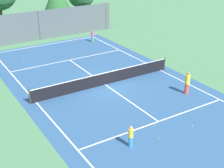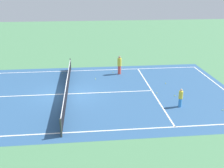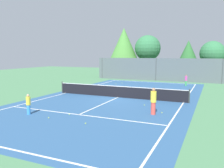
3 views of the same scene
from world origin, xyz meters
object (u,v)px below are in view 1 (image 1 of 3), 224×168
tennis_ball_7 (23,57)px  tennis_ball_3 (149,69)px  player_1 (131,136)px  tennis_ball_8 (185,89)px  tennis_ball_6 (192,126)px  player_0 (92,36)px  player_2 (187,83)px  tennis_ball_2 (24,61)px  tennis_ball_0 (154,126)px  tennis_ball_4 (158,138)px  tennis_ball_1 (154,86)px

tennis_ball_7 → tennis_ball_3: bearing=-46.9°
player_1 → tennis_ball_8: (7.57, 3.67, -0.62)m
player_1 → tennis_ball_6: size_ratio=19.39×
player_0 → player_2: 14.64m
tennis_ball_6 → tennis_ball_3: bearing=68.1°
tennis_ball_2 → player_1: bearing=-87.3°
player_0 → tennis_ball_0: 17.61m
tennis_ball_6 → player_2: bearing=50.6°
tennis_ball_3 → tennis_ball_0: bearing=-126.0°
tennis_ball_0 → tennis_ball_4: (-0.64, -1.17, 0.00)m
player_0 → tennis_ball_2: (-8.21, -2.04, -0.64)m
tennis_ball_1 → tennis_ball_2: bearing=122.7°
tennis_ball_0 → tennis_ball_8: 5.86m
player_2 → tennis_ball_6: bearing=-129.4°
tennis_ball_6 → tennis_ball_7: same height
player_1 → tennis_ball_6: bearing=-4.1°
tennis_ball_1 → tennis_ball_4: 6.99m
player_1 → tennis_ball_8: 8.43m
player_0 → tennis_ball_4: 18.92m
player_1 → tennis_ball_2: bearing=92.7°
player_0 → tennis_ball_6: bearing=-99.9°
player_0 → tennis_ball_6: (-3.17, -18.10, -0.64)m
tennis_ball_2 → tennis_ball_6: size_ratio=1.00×
tennis_ball_7 → tennis_ball_8: same height
player_0 → tennis_ball_7: player_0 is taller
tennis_ball_1 → tennis_ball_8: size_ratio=1.00×
tennis_ball_0 → tennis_ball_3: 9.10m
tennis_ball_2 → tennis_ball_7: 1.33m
tennis_ball_1 → tennis_ball_8: same height
tennis_ball_1 → tennis_ball_7: (-6.35, 11.66, 0.00)m
tennis_ball_2 → tennis_ball_8: (8.32, -12.07, 0.00)m
player_0 → tennis_ball_3: (0.28, -9.49, -0.64)m
tennis_ball_7 → tennis_ball_8: bearing=-59.1°
player_2 → player_1: bearing=-156.2°
tennis_ball_3 → tennis_ball_8: same height
tennis_ball_7 → tennis_ball_8: (7.99, -13.36, 0.00)m
player_2 → tennis_ball_4: player_2 is taller
tennis_ball_4 → tennis_ball_7: bearing=97.2°
tennis_ball_8 → tennis_ball_4: bearing=-146.1°
tennis_ball_0 → tennis_ball_4: 1.33m
player_0 → tennis_ball_0: player_0 is taller
player_0 → player_2: player_2 is taller
player_0 → tennis_ball_3: size_ratio=19.92×
tennis_ball_2 → tennis_ball_7: bearing=75.8°
player_1 → tennis_ball_1: 8.01m
tennis_ball_7 → player_0: bearing=5.5°
player_0 → tennis_ball_4: player_0 is taller
player_0 → tennis_ball_2: 8.48m
tennis_ball_0 → player_0: bearing=73.3°
tennis_ball_0 → tennis_ball_7: size_ratio=1.00×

